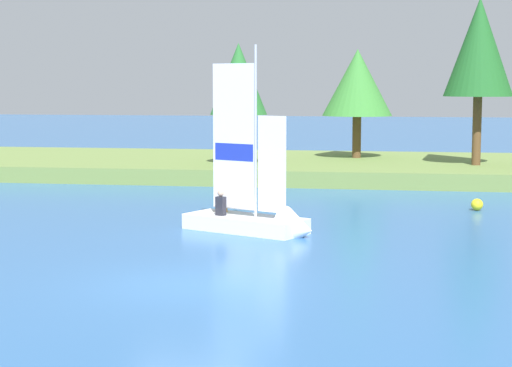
{
  "coord_description": "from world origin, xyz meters",
  "views": [
    {
      "loc": [
        4.69,
        -18.95,
        4.49
      ],
      "look_at": [
        0.04,
        9.64,
        1.2
      ],
      "focal_mm": 62.44,
      "sensor_mm": 36.0,
      "label": 1
    }
  ],
  "objects_px": {
    "shoreline_tree_centre": "(479,48)",
    "shoreline_tree_midleft": "(357,83)",
    "channel_buoy": "(477,205)",
    "shoreline_tree_left": "(239,80)",
    "sailboat": "(263,219)"
  },
  "relations": [
    {
      "from": "shoreline_tree_centre",
      "to": "channel_buoy",
      "type": "distance_m",
      "value": 11.48
    },
    {
      "from": "sailboat",
      "to": "channel_buoy",
      "type": "bearing_deg",
      "value": 66.71
    },
    {
      "from": "sailboat",
      "to": "shoreline_tree_centre",
      "type": "bearing_deg",
      "value": 90.03
    },
    {
      "from": "shoreline_tree_centre",
      "to": "channel_buoy",
      "type": "height_order",
      "value": "shoreline_tree_centre"
    },
    {
      "from": "shoreline_tree_midleft",
      "to": "sailboat",
      "type": "distance_m",
      "value": 19.41
    },
    {
      "from": "shoreline_tree_midleft",
      "to": "sailboat",
      "type": "xyz_separation_m",
      "value": [
        -1.85,
        -18.89,
        -4.04
      ]
    },
    {
      "from": "shoreline_tree_left",
      "to": "shoreline_tree_midleft",
      "type": "bearing_deg",
      "value": 40.27
    },
    {
      "from": "shoreline_tree_midleft",
      "to": "shoreline_tree_centre",
      "type": "distance_m",
      "value": 6.62
    },
    {
      "from": "shoreline_tree_midleft",
      "to": "channel_buoy",
      "type": "distance_m",
      "value": 14.5
    },
    {
      "from": "shoreline_tree_centre",
      "to": "shoreline_tree_midleft",
      "type": "bearing_deg",
      "value": 150.95
    },
    {
      "from": "shoreline_tree_midleft",
      "to": "shoreline_tree_centre",
      "type": "xyz_separation_m",
      "value": [
        5.62,
        -3.12,
        1.58
      ]
    },
    {
      "from": "shoreline_tree_midleft",
      "to": "shoreline_tree_centre",
      "type": "bearing_deg",
      "value": -29.05
    },
    {
      "from": "shoreline_tree_left",
      "to": "channel_buoy",
      "type": "bearing_deg",
      "value": -40.19
    },
    {
      "from": "shoreline_tree_left",
      "to": "shoreline_tree_midleft",
      "type": "height_order",
      "value": "shoreline_tree_left"
    },
    {
      "from": "shoreline_tree_midleft",
      "to": "channel_buoy",
      "type": "xyz_separation_m",
      "value": [
        4.88,
        -12.97,
        -4.26
      ]
    }
  ]
}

